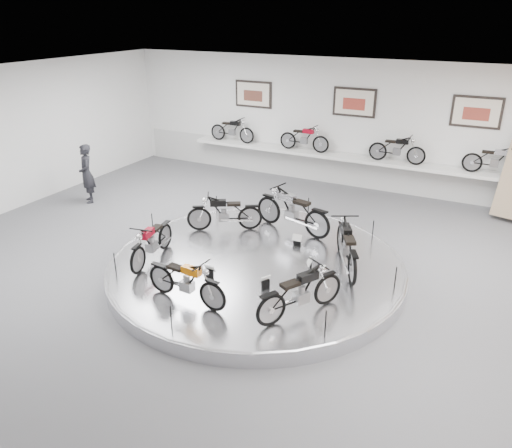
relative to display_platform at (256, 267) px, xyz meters
The scene contains 21 objects.
floor 0.34m from the display_platform, 90.00° to the right, with size 16.00×16.00×0.00m, color #525254.
ceiling 3.86m from the display_platform, 90.00° to the right, with size 16.00×16.00×0.00m, color white.
wall_back 6.95m from the display_platform, 90.00° to the left, with size 16.00×16.00×0.00m, color white.
dado_band 6.69m from the display_platform, 90.00° to the left, with size 15.68×0.04×1.10m, color #BCBCBA.
display_platform is the anchor object (origin of this frame).
platform_rim 0.12m from the display_platform, ahead, with size 6.40×6.40×0.10m, color #B2B2BA.
shelf 6.46m from the display_platform, 90.00° to the left, with size 11.00×0.55×0.10m, color silver.
poster_left 7.94m from the display_platform, 117.72° to the left, with size 1.35×0.06×0.88m, color beige.
poster_center 7.13m from the display_platform, 90.00° to the left, with size 1.35×0.06×0.88m, color beige.
poster_right 7.94m from the display_platform, 62.28° to the left, with size 1.35×0.06×0.88m, color beige.
shelf_bike_a 7.76m from the display_platform, 123.27° to the left, with size 1.22×0.42×0.73m, color black, non-canonical shape.
shelf_bike_b 6.69m from the display_platform, 103.19° to the left, with size 1.22×0.42×0.73m, color maroon, non-canonical shape.
shelf_bike_c 6.69m from the display_platform, 76.81° to the left, with size 1.22×0.42×0.73m, color black, non-canonical shape.
shelf_bike_d 7.76m from the display_platform, 56.73° to the left, with size 1.22×0.42×0.73m, color #B7B7BC, non-canonical shape.
bike_a 2.02m from the display_platform, 18.39° to the left, with size 1.73×0.61×1.02m, color black, non-canonical shape.
bike_b 1.98m from the display_platform, 88.58° to the left, with size 1.84×0.65×1.08m, color #B7B7BC, non-canonical shape.
bike_c 1.94m from the display_platform, 141.90° to the left, with size 1.57×0.55×0.92m, color black, non-canonical shape.
bike_d 2.33m from the display_platform, 154.08° to the right, with size 1.53×0.54×0.90m, color maroon, non-canonical shape.
bike_e 2.16m from the display_platform, 101.49° to the right, with size 1.51×0.53×0.89m, color #B25700, non-canonical shape.
bike_f 2.28m from the display_platform, 42.26° to the right, with size 1.58×0.56×0.93m, color black, non-canonical shape.
visitor 6.74m from the display_platform, 165.35° to the left, with size 0.64×0.42×1.75m, color black.
Camera 1 is at (4.37, -8.28, 5.33)m, focal length 35.00 mm.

